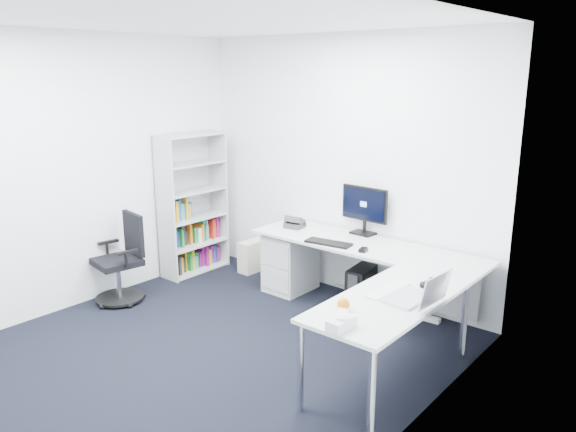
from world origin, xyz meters
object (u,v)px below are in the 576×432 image
Objects in this scene: l_desk at (345,288)px; monitor at (364,210)px; bookshelf at (193,204)px; task_chair at (117,259)px; laptop at (407,282)px.

monitor is (-0.20, 0.62, 0.60)m from l_desk.
task_chair is at bearing -85.10° from bookshelf.
bookshelf is 2.06m from monitor.
monitor is at bearing 137.00° from laptop.
monitor is 1.71m from laptop.
bookshelf is at bearing 104.63° from task_chair.
task_chair is at bearing -167.79° from laptop.
laptop is at bearing -32.99° from l_desk.
l_desk is 0.89m from monitor.
bookshelf is 1.18m from task_chair.
monitor is at bearing 16.06° from bookshelf.
l_desk is 1.46× the size of bookshelf.
task_chair is at bearing -152.75° from l_desk.
laptop is at bearing -44.16° from monitor.
task_chair is 2.57m from monitor.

